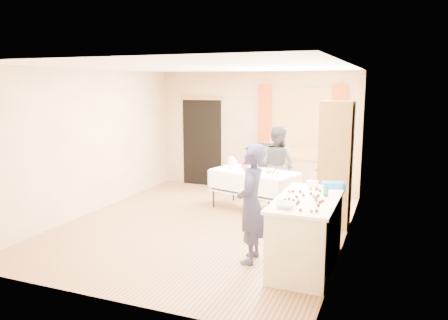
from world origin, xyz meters
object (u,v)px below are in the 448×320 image
at_px(party_table, 254,187).
at_px(chair, 270,181).
at_px(counter, 307,232).
at_px(girl, 251,204).
at_px(cabinet, 336,164).
at_px(woman, 278,165).

bearing_deg(party_table, chair, 105.53).
bearing_deg(party_table, counter, -41.30).
bearing_deg(girl, cabinet, 150.55).
relative_size(cabinet, chair, 1.85).
bearing_deg(party_table, woman, 79.09).
relative_size(chair, girl, 0.71).
relative_size(cabinet, party_table, 1.19).
bearing_deg(cabinet, girl, -112.76).
distance_m(counter, girl, 0.80).
bearing_deg(girl, woman, -178.76).
height_order(cabinet, counter, cabinet).
bearing_deg(party_table, cabinet, 2.66).
xyz_separation_m(party_table, woman, (0.29, 0.58, 0.33)).
bearing_deg(chair, party_table, -114.41).
relative_size(party_table, chair, 1.55).
relative_size(cabinet, girl, 1.31).
relative_size(cabinet, woman, 1.33).
distance_m(counter, party_table, 2.60).
bearing_deg(cabinet, woman, 142.41).
bearing_deg(woman, cabinet, 166.42).
height_order(cabinet, party_table, cabinet).
xyz_separation_m(party_table, girl, (0.70, -2.30, 0.35)).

